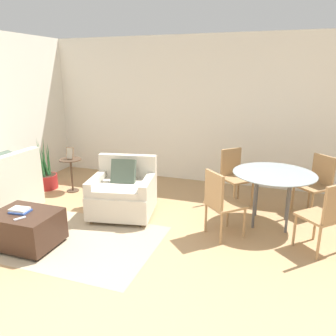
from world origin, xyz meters
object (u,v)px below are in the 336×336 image
object	(u,v)px
armchair	(123,193)
tv_remote_primary	(20,218)
dining_chair_far_right	(317,181)
picture_frame	(70,153)
dining_table	(274,179)
dining_chair_far_left	(234,173)
book_stack	(20,210)
dining_chair_near_right	(326,213)
potted_plant	(46,177)
dining_chair_near_left	(220,200)
side_table	(71,169)
ottoman	(26,228)

from	to	relation	value
armchair	tv_remote_primary	distance (m)	1.54
dining_chair_far_right	picture_frame	bearing A→B (deg)	-174.15
tv_remote_primary	dining_table	distance (m)	3.30
dining_chair_far_left	dining_chair_far_right	size ratio (longest dim) A/B	1.00
armchair	book_stack	size ratio (longest dim) A/B	4.15
picture_frame	dining_chair_far_right	distance (m)	4.11
tv_remote_primary	dining_chair_far_left	bearing A→B (deg)	48.56
book_stack	picture_frame	size ratio (longest dim) A/B	1.20
dining_table	dining_chair_far_left	distance (m)	0.89
dining_chair_far_left	picture_frame	bearing A→B (deg)	-171.62
dining_table	book_stack	bearing A→B (deg)	-150.51
dining_chair_near_right	potted_plant	bearing A→B (deg)	170.15
picture_frame	dining_chair_far_left	xyz separation A→B (m)	(2.83, 0.42, -0.19)
book_stack	dining_table	distance (m)	3.34
potted_plant	dining_chair_near_left	world-z (taller)	potted_plant
armchair	side_table	size ratio (longest dim) A/B	1.73
tv_remote_primary	dining_chair_near_right	bearing A→B (deg)	19.17
picture_frame	ottoman	bearing A→B (deg)	-71.40
tv_remote_primary	potted_plant	xyz separation A→B (m)	(-1.25, 1.98, -0.24)
book_stack	potted_plant	xyz separation A→B (m)	(-1.11, 1.82, -0.25)
ottoman	side_table	xyz separation A→B (m)	(-0.62, 1.85, 0.18)
dining_chair_near_left	dining_chair_near_right	size ratio (longest dim) A/B	1.00
armchair	potted_plant	size ratio (longest dim) A/B	1.08
armchair	dining_chair_near_right	world-z (taller)	dining_chair_near_right
ottoman	tv_remote_primary	world-z (taller)	tv_remote_primary
dining_chair_far_right	armchair	bearing A→B (deg)	-159.65
ottoman	dining_chair_far_right	xyz separation A→B (m)	(3.46, 2.27, 0.27)
book_stack	dining_chair_far_right	xyz separation A→B (m)	(3.52, 2.26, 0.05)
side_table	dining_chair_far_right	size ratio (longest dim) A/B	0.67
dining_table	tv_remote_primary	bearing A→B (deg)	-146.91
book_stack	dining_chair_far_right	distance (m)	4.19
tv_remote_primary	dining_chair_near_left	world-z (taller)	dining_chair_near_left
ottoman	potted_plant	world-z (taller)	potted_plant
tv_remote_primary	dining_chair_near_left	xyz separation A→B (m)	(2.14, 1.18, 0.06)
armchair	potted_plant	world-z (taller)	potted_plant
side_table	dining_chair_far_right	xyz separation A→B (m)	(4.08, 0.42, 0.10)
dining_chair_near_left	picture_frame	bearing A→B (deg)	163.72
dining_chair_near_left	dining_chair_far_left	xyz separation A→B (m)	(0.00, 1.25, 0.00)
potted_plant	picture_frame	world-z (taller)	potted_plant
book_stack	dining_chair_far_left	xyz separation A→B (m)	(2.28, 2.26, 0.05)
tv_remote_primary	dining_chair_near_right	xyz separation A→B (m)	(3.38, 1.18, 0.06)
dining_chair_near_left	dining_chair_far_left	size ratio (longest dim) A/B	1.00
side_table	dining_chair_near_left	bearing A→B (deg)	-16.28
picture_frame	dining_table	size ratio (longest dim) A/B	0.19
dining_table	dining_chair_far_right	world-z (taller)	dining_chair_far_right
dining_table	picture_frame	bearing A→B (deg)	176.61
dining_chair_near_left	dining_chair_far_left	distance (m)	1.25
potted_plant	picture_frame	bearing A→B (deg)	2.33
ottoman	potted_plant	distance (m)	2.17
ottoman	book_stack	bearing A→B (deg)	178.19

